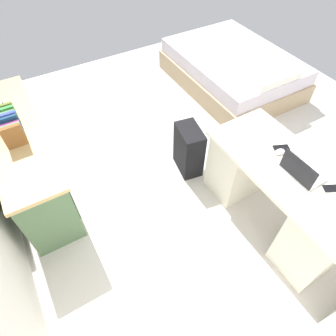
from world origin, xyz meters
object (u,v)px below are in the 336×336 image
laptop (301,171)px  cell_phone_near_laptop (332,188)px  cell_phone_by_mouse (281,148)px  bed (233,69)px  credenza (29,158)px  computer_mouse (280,152)px  suitcase_black (189,150)px  desk (278,195)px  figurine_small (4,106)px

laptop → cell_phone_near_laptop: size_ratio=2.30×
cell_phone_by_mouse → bed: bearing=-6.1°
credenza → computer_mouse: 2.40m
credenza → cell_phone_by_mouse: (-1.39, -1.95, 0.38)m
suitcase_black → cell_phone_by_mouse: (-0.76, -0.43, 0.48)m
suitcase_black → computer_mouse: computer_mouse is taller
cell_phone_by_mouse → credenza: bearing=77.9°
credenza → suitcase_black: size_ratio=3.18×
cell_phone_by_mouse → cell_phone_near_laptop: bearing=-153.9°
desk → cell_phone_by_mouse: bearing=-25.1°
cell_phone_near_laptop → cell_phone_by_mouse: same height
laptop → cell_phone_near_laptop: laptop is taller
suitcase_black → cell_phone_near_laptop: bearing=-150.4°
bed → computer_mouse: 2.24m
laptop → computer_mouse: (0.26, -0.04, -0.03)m
cell_phone_near_laptop → figurine_small: bearing=68.6°
credenza → cell_phone_by_mouse: size_ratio=13.24×
figurine_small → computer_mouse: bearing=-132.5°
figurine_small → suitcase_black: bearing=-121.9°
credenza → desk: bearing=-130.8°
cell_phone_near_laptop → bed: bearing=3.8°
bed → figurine_small: bearing=92.7°
cell_phone_near_laptop → cell_phone_by_mouse: (0.52, 0.03, 0.00)m
suitcase_black → computer_mouse: (-0.79, -0.37, 0.49)m
cell_phone_by_mouse → figurine_small: 2.59m
desk → credenza: bearing=49.2°
laptop → bed: bearing=-27.9°
credenza → cell_phone_near_laptop: size_ratio=13.24×
desk → cell_phone_near_laptop: size_ratio=10.65×
computer_mouse → cell_phone_near_laptop: computer_mouse is taller
credenza → laptop: (-1.68, -1.86, 0.42)m
credenza → bed: credenza is taller
suitcase_black → figurine_small: figurine_small is taller
credenza → suitcase_black: (-0.63, -1.52, -0.10)m
figurine_small → credenza: bearing=-179.7°
suitcase_black → desk: bearing=-151.2°
bed → computer_mouse: (-1.88, 1.10, 0.53)m
desk → cell_phone_by_mouse: cell_phone_by_mouse is taller
desk → cell_phone_near_laptop: (-0.31, -0.12, 0.37)m
cell_phone_near_laptop → desk: bearing=49.2°
bed → figurine_small: size_ratio=17.30×
suitcase_black → computer_mouse: bearing=-144.8°
cell_phone_by_mouse → laptop: bearing=-174.5°
desk → credenza: size_ratio=0.80×
cell_phone_by_mouse → desk: bearing=178.2°
suitcase_black → laptop: 1.22m
computer_mouse → figurine_small: size_ratio=0.91×
computer_mouse → cell_phone_by_mouse: (0.03, -0.06, -0.01)m
desk → figurine_small: size_ratio=13.17×
suitcase_black → bed: bearing=-43.6°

